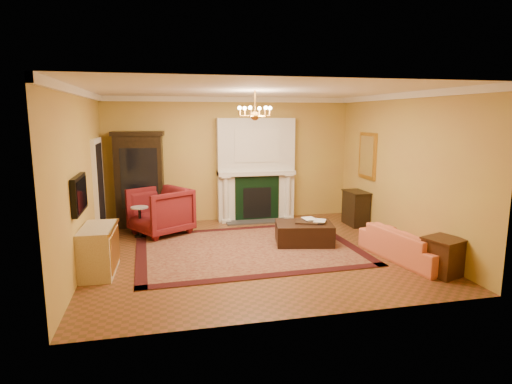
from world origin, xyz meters
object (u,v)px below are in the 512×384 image
object	(u,v)px
wingback_armchair	(160,209)
coral_sofa	(408,239)
commode	(99,250)
console_table	(356,209)
pedestal_table	(140,220)
china_cabinet	(140,182)
leather_ottoman	(304,233)
end_table	(443,257)

from	to	relation	value
wingback_armchair	coral_sofa	size ratio (longest dim) A/B	0.59
commode	wingback_armchair	bearing A→B (deg)	67.57
wingback_armchair	console_table	bearing A→B (deg)	55.82
pedestal_table	console_table	world-z (taller)	console_table
china_cabinet	leather_ottoman	xyz separation A→B (m)	(3.25, -2.18, -0.83)
china_cabinet	wingback_armchair	bearing A→B (deg)	-56.23
commode	leather_ottoman	world-z (taller)	commode
pedestal_table	leather_ottoman	world-z (taller)	pedestal_table
coral_sofa	console_table	world-z (taller)	console_table
china_cabinet	coral_sofa	world-z (taller)	china_cabinet
wingback_armchair	pedestal_table	distance (m)	0.49
pedestal_table	commode	world-z (taller)	commode
commode	end_table	xyz separation A→B (m)	(5.45, -1.32, -0.10)
wingback_armchair	console_table	distance (m)	4.51
coral_sofa	china_cabinet	bearing A→B (deg)	44.03
china_cabinet	wingback_armchair	xyz separation A→B (m)	(0.44, -0.79, -0.49)
china_cabinet	wingback_armchair	world-z (taller)	china_cabinet
leather_ottoman	commode	bearing A→B (deg)	-156.46
end_table	leather_ottoman	world-z (taller)	end_table
china_cabinet	commode	xyz separation A→B (m)	(-0.57, -2.98, -0.66)
coral_sofa	console_table	size ratio (longest dim) A/B	2.44
pedestal_table	end_table	size ratio (longest dim) A/B	1.13
china_cabinet	commode	bearing A→B (deg)	-95.86
wingback_armchair	commode	bearing A→B (deg)	-56.11
wingback_armchair	coral_sofa	bearing A→B (deg)	26.27
coral_sofa	end_table	xyz separation A→B (m)	(0.14, -0.80, -0.08)
commode	end_table	bearing A→B (deg)	-11.49
commode	coral_sofa	bearing A→B (deg)	-3.43
end_table	coral_sofa	bearing A→B (deg)	99.57
wingback_armchair	console_table	world-z (taller)	wingback_armchair
wingback_armchair	end_table	distance (m)	5.68
coral_sofa	console_table	bearing A→B (deg)	-14.01
end_table	pedestal_table	bearing A→B (deg)	145.35
end_table	wingback_armchair	bearing A→B (deg)	141.66
wingback_armchair	end_table	size ratio (longest dim) A/B	1.92
wingback_armchair	leather_ottoman	xyz separation A→B (m)	(2.81, -1.39, -0.34)
console_table	leather_ottoman	distance (m)	2.08
pedestal_table	console_table	bearing A→B (deg)	-0.72
commode	pedestal_table	bearing A→B (deg)	76.53
china_cabinet	console_table	bearing A→B (deg)	-6.48
wingback_armchair	commode	world-z (taller)	wingback_armchair
china_cabinet	end_table	xyz separation A→B (m)	(4.88, -4.31, -0.76)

